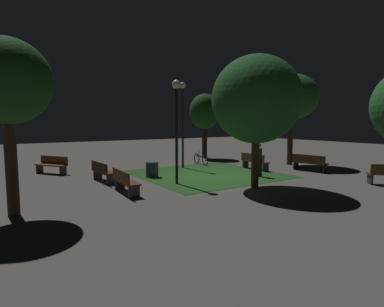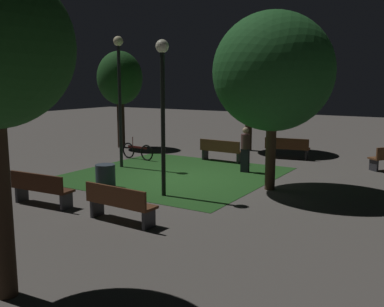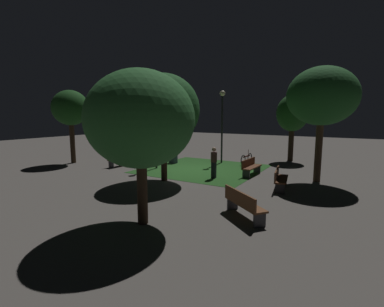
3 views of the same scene
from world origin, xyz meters
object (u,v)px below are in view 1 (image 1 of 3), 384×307
at_px(bench_front_left, 124,181).
at_px(trash_bin, 152,170).
at_px(tree_right_canopy, 6,83).
at_px(bench_near_trees, 102,171).
at_px(tree_near_wall, 291,97).
at_px(tree_tall_center, 256,100).
at_px(bench_corner, 254,161).
at_px(bicycle, 201,159).
at_px(pedestrian, 259,159).
at_px(bench_lawn_edge, 52,164).
at_px(lamp_post_near_wall, 183,110).
at_px(lamp_post_plaza_west, 176,113).
at_px(tree_left_canopy, 205,112).
at_px(bench_by_lamp, 309,162).

height_order(bench_front_left, trash_bin, bench_front_left).
bearing_deg(tree_right_canopy, bench_near_trees, 134.50).
xyz_separation_m(tree_near_wall, tree_tall_center, (3.64, -6.52, -0.61)).
distance_m(bench_corner, bicycle, 3.46).
distance_m(tree_tall_center, pedestrian, 3.64).
height_order(bench_lawn_edge, tree_right_canopy, tree_right_canopy).
xyz_separation_m(bench_near_trees, bicycle, (-2.14, 6.68, -0.14)).
xyz_separation_m(bench_lawn_edge, bench_corner, (4.60, 9.50, 0.00)).
distance_m(bench_near_trees, bicycle, 7.02).
bearing_deg(bicycle, tree_near_wall, 57.70).
bearing_deg(bench_front_left, tree_right_canopy, -76.95).
bearing_deg(tree_near_wall, bench_corner, -85.14).
height_order(lamp_post_near_wall, lamp_post_plaza_west, lamp_post_near_wall).
bearing_deg(tree_tall_center, pedestrian, 131.60).
distance_m(tree_left_canopy, tree_right_canopy, 15.02).
bearing_deg(tree_left_canopy, tree_near_wall, 22.48).
relative_size(bench_by_lamp, tree_right_canopy, 0.38).
distance_m(bench_corner, tree_near_wall, 4.85).
distance_m(bench_front_left, bicycle, 8.23).
height_order(bench_by_lamp, tree_tall_center, tree_tall_center).
distance_m(bench_front_left, tree_tall_center, 5.88).
distance_m(bench_front_left, bench_corner, 8.19).
height_order(bench_lawn_edge, bench_corner, same).
bearing_deg(tree_left_canopy, trash_bin, -52.80).
bearing_deg(lamp_post_plaza_west, bench_near_trees, -130.44).
bearing_deg(lamp_post_near_wall, tree_right_canopy, -59.34).
relative_size(bench_corner, lamp_post_near_wall, 0.38).
bearing_deg(lamp_post_near_wall, tree_tall_center, -3.17).
bearing_deg(bench_by_lamp, trash_bin, -111.19).
bearing_deg(trash_bin, tree_near_wall, 85.70).
bearing_deg(pedestrian, bench_corner, 140.63).
bearing_deg(bench_front_left, tree_tall_center, 69.77).
bearing_deg(pedestrian, tree_left_canopy, 163.42).
height_order(trash_bin, pedestrian, pedestrian).
bearing_deg(tree_near_wall, lamp_post_near_wall, -111.28).
distance_m(tree_right_canopy, lamp_post_near_wall, 10.03).
bearing_deg(bench_corner, pedestrian, -39.37).
xyz_separation_m(bench_front_left, trash_bin, (-2.56, 2.33, -0.12)).
bearing_deg(bench_lawn_edge, lamp_post_plaza_west, 34.84).
relative_size(bench_corner, pedestrian, 1.13).
xyz_separation_m(bench_lawn_edge, bench_by_lamp, (6.63, 11.50, 0.00)).
relative_size(bench_lawn_edge, tree_near_wall, 0.32).
height_order(tree_right_canopy, bicycle, tree_right_canopy).
distance_m(bench_corner, tree_left_canopy, 6.65).
xyz_separation_m(tree_left_canopy, pedestrian, (7.64, -2.27, -2.44)).
height_order(bench_lawn_edge, trash_bin, bench_lawn_edge).
height_order(bench_front_left, bench_lawn_edge, same).
xyz_separation_m(bench_near_trees, lamp_post_near_wall, (-1.65, 5.09, 2.76)).
distance_m(bench_lawn_edge, trash_bin, 5.27).
xyz_separation_m(tree_tall_center, lamp_post_near_wall, (-6.05, 0.33, -0.22)).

